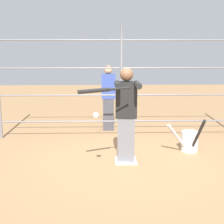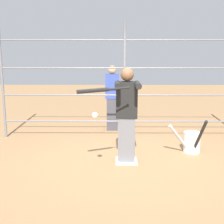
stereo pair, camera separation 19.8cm
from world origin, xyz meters
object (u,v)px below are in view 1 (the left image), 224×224
object	(u,v)px
baseball_bat_swinging	(98,90)
softball_in_flight	(96,115)
batter	(126,112)
bystander_behind_fence	(108,97)
bat_bucket	(190,140)

from	to	relation	value
baseball_bat_swinging	softball_in_flight	world-z (taller)	baseball_bat_swinging
batter	bystander_behind_fence	world-z (taller)	batter
batter	baseball_bat_swinging	world-z (taller)	batter
baseball_bat_swinging	softball_in_flight	distance (m)	0.40
batter	bystander_behind_fence	distance (m)	2.30
softball_in_flight	bat_bucket	size ratio (longest dim) A/B	0.12
baseball_bat_swinging	bat_bucket	world-z (taller)	baseball_bat_swinging
softball_in_flight	bystander_behind_fence	xyz separation A→B (m)	(-0.25, -2.98, -0.18)
bystander_behind_fence	baseball_bat_swinging	bearing A→B (deg)	85.99
bat_bucket	batter	bearing A→B (deg)	21.49
batter	bat_bucket	size ratio (longest dim) A/B	2.21
baseball_bat_swinging	bystander_behind_fence	size ratio (longest dim) A/B	0.50
bystander_behind_fence	bat_bucket	bearing A→B (deg)	133.21
baseball_bat_swinging	bystander_behind_fence	bearing A→B (deg)	-94.01
baseball_bat_swinging	softball_in_flight	xyz separation A→B (m)	(0.04, 0.04, -0.39)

